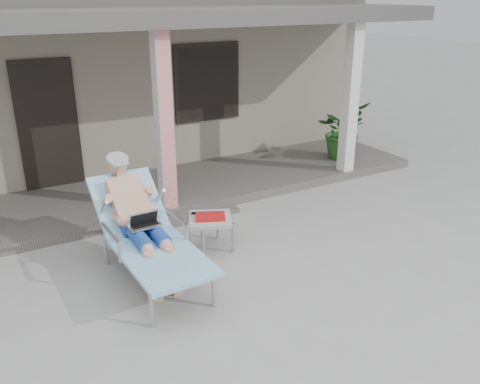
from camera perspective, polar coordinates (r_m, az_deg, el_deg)
ground at (r=6.19m, az=-0.21°, el=-9.76°), size 60.00×60.00×0.00m
house at (r=11.50m, az=-16.88°, el=12.88°), size 10.40×5.40×3.30m
porch_deck at (r=8.63m, az=-10.12°, el=-0.18°), size 10.00×2.00×0.15m
porch_overhang at (r=8.00m, az=-11.30°, el=18.07°), size 10.00×2.30×2.85m
porch_step at (r=7.65m, az=-7.10°, el=-3.20°), size 2.00×0.30×0.07m
lounger at (r=6.06m, az=-11.00°, el=-1.62°), size 0.88×2.20×1.42m
side_table at (r=6.69m, az=-3.36°, el=-3.23°), size 0.73×0.73×0.49m
potted_palm at (r=10.21m, az=11.37°, el=6.79°), size 1.23×1.16×1.09m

